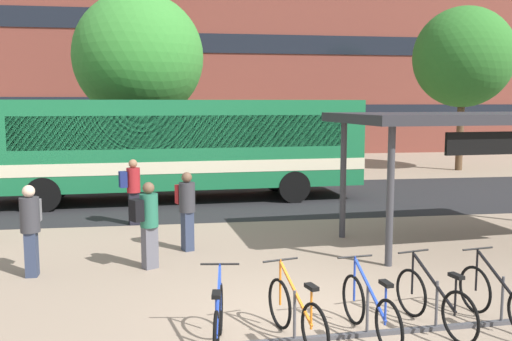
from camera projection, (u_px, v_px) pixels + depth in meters
ground at (308, 321)px, 8.00m from camera, size 200.00×200.00×0.00m
bus_lane_asphalt at (231, 199)px, 18.19m from camera, size 80.00×7.20×0.01m
city_bus at (169, 145)px, 17.68m from camera, size 12.13×3.17×3.20m
bike_rack at (367, 330)px, 7.49m from camera, size 5.04×0.31×0.70m
parked_bicycle_blue_0 at (218, 321)px, 7.02m from camera, size 0.52×1.71×0.99m
parked_bicycle_orange_1 at (296, 314)px, 7.25m from camera, size 0.60×1.68×0.99m
parked_bicycle_blue_2 at (370, 310)px, 7.40m from camera, size 0.52×1.72×0.99m
parked_bicycle_black_3 at (434, 302)px, 7.69m from camera, size 0.57×1.69×0.99m
parked_bicycle_black_4 at (500, 299)px, 7.82m from camera, size 0.52×1.71×0.99m
transit_shelter at (490, 121)px, 12.16m from camera, size 6.80×3.66×2.89m
commuter_navy_pack_0 at (132, 187)px, 14.22m from camera, size 0.58×0.43×1.69m
commuter_red_pack_1 at (186, 205)px, 11.77m from camera, size 0.47×0.60×1.68m
commuter_black_pack_2 at (147, 219)px, 10.44m from camera, size 0.61×0.53×1.65m
commuter_grey_pack_3 at (31, 224)px, 10.01m from camera, size 0.35×0.53×1.66m
street_tree_0 at (139, 57)px, 21.81m from camera, size 5.06×5.06×7.39m
street_tree_1 at (463, 57)px, 25.30m from camera, size 4.49×4.49×7.43m
building_left_wing at (20, 38)px, 34.92m from camera, size 16.30×11.55×14.33m
building_right_wing at (344, 2)px, 39.45m from camera, size 26.27×12.61×20.40m
building_centre_block at (208, 59)px, 51.80m from camera, size 15.75×11.91×14.32m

